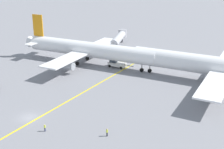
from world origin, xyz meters
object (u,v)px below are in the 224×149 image
ground_crew_ramp_agent_by_cones (45,128)px  jet_bridge (119,37)px  airliner_being_pushed (216,66)px  airliner_at_gate_left (89,50)px  pushback_tug (117,64)px  ground_crew_wing_walker_right (107,132)px

ground_crew_ramp_agent_by_cones → jet_bridge: size_ratio=0.07×
airliner_being_pushed → ground_crew_ramp_agent_by_cones: 52.86m
airliner_being_pushed → jet_bridge: airliner_being_pushed is taller
airliner_at_gate_left → airliner_being_pushed: airliner_at_gate_left is taller
pushback_tug → jet_bridge: jet_bridge is taller
ground_crew_wing_walker_right → airliner_being_pushed: bearing=70.9°
ground_crew_ramp_agent_by_cones → jet_bridge: (-17.84, 71.83, 3.10)m
pushback_tug → ground_crew_wing_walker_right: size_ratio=5.29×
airliner_at_gate_left → airliner_being_pushed: 43.04m
pushback_tug → ground_crew_wing_walker_right: pushback_tug is taller
jet_bridge → pushback_tug: bearing=-65.7°
airliner_at_gate_left → pushback_tug: 11.06m
pushback_tug → ground_crew_ramp_agent_by_cones: size_ratio=5.61×
ground_crew_wing_walker_right → ground_crew_ramp_agent_by_cones: 13.31m
airliner_at_gate_left → jet_bridge: (-1.59, 27.38, -1.23)m
ground_crew_wing_walker_right → pushback_tug: bearing=114.2°
airliner_at_gate_left → airliner_being_pushed: (43.03, 0.90, 0.07)m
pushback_tug → ground_crew_wing_walker_right: (18.57, -41.27, -0.30)m
airliner_at_gate_left → jet_bridge: airliner_at_gate_left is taller
airliner_being_pushed → ground_crew_wing_walker_right: size_ratio=31.84×
airliner_at_gate_left → jet_bridge: bearing=93.3°
airliner_being_pushed → ground_crew_wing_walker_right: 43.62m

